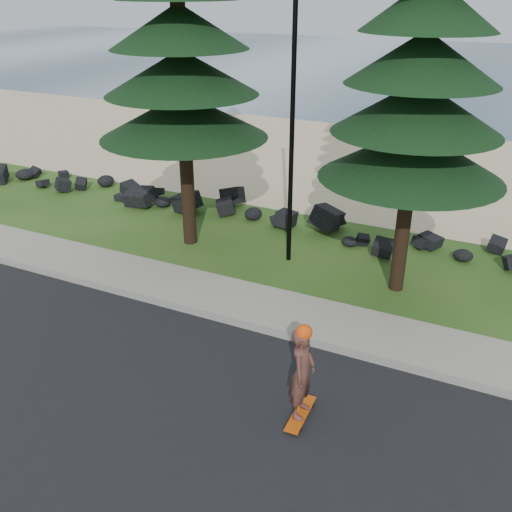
{
  "coord_description": "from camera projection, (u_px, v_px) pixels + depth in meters",
  "views": [
    {
      "loc": [
        6.09,
        -11.83,
        7.96
      ],
      "look_at": [
        0.4,
        0.0,
        1.6
      ],
      "focal_mm": 40.0,
      "sensor_mm": 36.0,
      "label": 1
    }
  ],
  "objects": [
    {
      "name": "skateboarder",
      "position": [
        302.0,
        374.0,
        11.02
      ],
      "size": [
        0.5,
        1.19,
        2.19
      ],
      "rotation": [
        0.0,
        0.0,
        1.61
      ],
      "color": "#C54A0B",
      "rests_on": "ground"
    },
    {
      "name": "ground",
      "position": [
        243.0,
        306.0,
        15.44
      ],
      "size": [
        160.0,
        160.0,
        0.0
      ],
      "primitive_type": "plane",
      "color": "#264A17",
      "rests_on": "ground"
    },
    {
      "name": "seawall_boulders",
      "position": [
        315.0,
        232.0,
        19.98
      ],
      "size": [
        60.0,
        2.4,
        1.1
      ],
      "primitive_type": null,
      "color": "black",
      "rests_on": "ground"
    },
    {
      "name": "road",
      "position": [
        145.0,
        407.0,
        11.79
      ],
      "size": [
        160.0,
        7.0,
        0.02
      ],
      "primitive_type": "cube",
      "color": "black",
      "rests_on": "ground"
    },
    {
      "name": "sidewalk",
      "position": [
        246.0,
        302.0,
        15.58
      ],
      "size": [
        160.0,
        2.0,
        0.08
      ],
      "primitive_type": "cube",
      "color": "#9E9984",
      "rests_on": "ground"
    },
    {
      "name": "lamp_post",
      "position": [
        292.0,
        129.0,
        16.23
      ],
      "size": [
        0.25,
        0.14,
        8.14
      ],
      "color": "black",
      "rests_on": "ground"
    },
    {
      "name": "ocean",
      "position": [
        474.0,
        69.0,
        56.8
      ],
      "size": [
        160.0,
        58.0,
        0.01
      ],
      "primitive_type": "cube",
      "color": "#354F66",
      "rests_on": "ground"
    },
    {
      "name": "beach_sand",
      "position": [
        380.0,
        165.0,
        27.2
      ],
      "size": [
        160.0,
        15.0,
        0.01
      ],
      "primitive_type": "cube",
      "color": "beige",
      "rests_on": "ground"
    },
    {
      "name": "kerb",
      "position": [
        227.0,
        321.0,
        14.69
      ],
      "size": [
        160.0,
        0.2,
        0.1
      ],
      "primitive_type": "cube",
      "color": "gray",
      "rests_on": "ground"
    }
  ]
}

